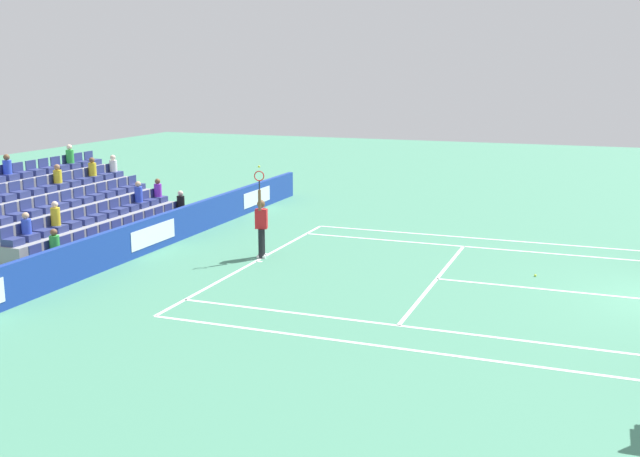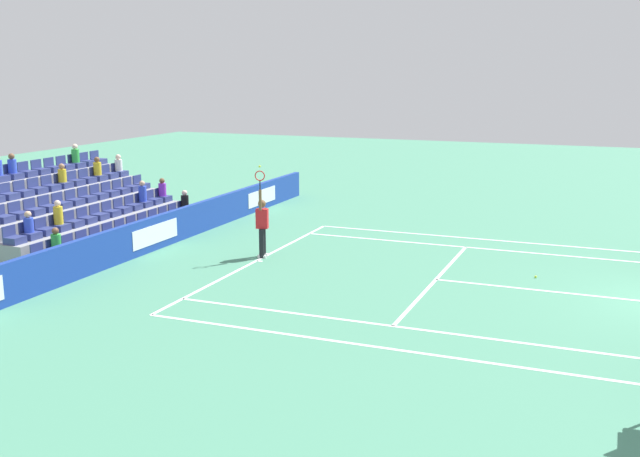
{
  "view_description": "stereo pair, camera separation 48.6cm",
  "coord_description": "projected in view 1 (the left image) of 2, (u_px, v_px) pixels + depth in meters",
  "views": [
    {
      "loc": [
        19.76,
        -2.38,
        5.65
      ],
      "look_at": [
        -0.25,
        -9.93,
        1.1
      ],
      "focal_mm": 42.21,
      "sensor_mm": 36.0,
      "label": 1
    },
    {
      "loc": [
        19.58,
        -1.93,
        5.65
      ],
      "look_at": [
        -0.25,
        -9.93,
        1.1
      ],
      "focal_mm": 42.21,
      "sensor_mm": 36.0,
      "label": 2
    }
  ],
  "objects": [
    {
      "name": "loose_tennis_ball",
      "position": [
        535.0,
        275.0,
        20.86
      ],
      "size": [
        0.07,
        0.07,
        0.07
      ],
      "primitive_type": "sphere",
      "color": "#D1E533",
      "rests_on": "ground"
    },
    {
      "name": "line_baseline",
      "position": [
        256.0,
        261.0,
        22.54
      ],
      "size": [
        10.97,
        0.1,
        0.01
      ],
      "primitive_type": "cube",
      "color": "white",
      "rests_on": "ground"
    },
    {
      "name": "line_doubles_sideline_right",
      "position": [
        484.0,
        239.0,
        25.51
      ],
      "size": [
        0.1,
        11.89,
        0.01
      ],
      "primitive_type": "cube",
      "color": "white",
      "rests_on": "ground"
    },
    {
      "name": "line_centre_service",
      "position": [
        558.0,
        291.0,
        19.54
      ],
      "size": [
        0.1,
        6.4,
        0.01
      ],
      "primitive_type": "cube",
      "color": "white",
      "rests_on": "ground"
    },
    {
      "name": "line_singles_sideline_left",
      "position": [
        418.0,
        328.0,
        16.72
      ],
      "size": [
        0.1,
        11.89,
        0.01
      ],
      "primitive_type": "cube",
      "color": "white",
      "rests_on": "ground"
    },
    {
      "name": "tennis_player",
      "position": [
        261.0,
        226.0,
        22.81
      ],
      "size": [
        0.54,
        0.41,
        2.85
      ],
      "color": "black",
      "rests_on": "ground"
    },
    {
      "name": "line_singles_sideline_right",
      "position": [
        478.0,
        247.0,
        24.25
      ],
      "size": [
        0.1,
        11.89,
        0.01
      ],
      "primitive_type": "cube",
      "color": "white",
      "rests_on": "ground"
    },
    {
      "name": "line_doubles_sideline_left",
      "position": [
        403.0,
        349.0,
        15.47
      ],
      "size": [
        0.1,
        11.89,
        0.01
      ],
      "primitive_type": "cube",
      "color": "white",
      "rests_on": "ground"
    },
    {
      "name": "stadium_stand",
      "position": [
        58.0,
        218.0,
        24.87
      ],
      "size": [
        8.06,
        4.75,
        2.99
      ],
      "color": "gray",
      "rests_on": "ground"
    },
    {
      "name": "line_service",
      "position": [
        437.0,
        279.0,
        20.64
      ],
      "size": [
        8.23,
        0.1,
        0.01
      ],
      "primitive_type": "cube",
      "color": "white",
      "rests_on": "ground"
    },
    {
      "name": "line_centre_mark",
      "position": [
        259.0,
        261.0,
        22.51
      ],
      "size": [
        0.1,
        0.2,
        0.01
      ],
      "primitive_type": "cube",
      "color": "white",
      "rests_on": "ground"
    },
    {
      "name": "sponsor_barrier",
      "position": [
        151.0,
        234.0,
        23.69
      ],
      "size": [
        22.8,
        0.22,
        1.07
      ],
      "color": "#193899",
      "rests_on": "ground"
    }
  ]
}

